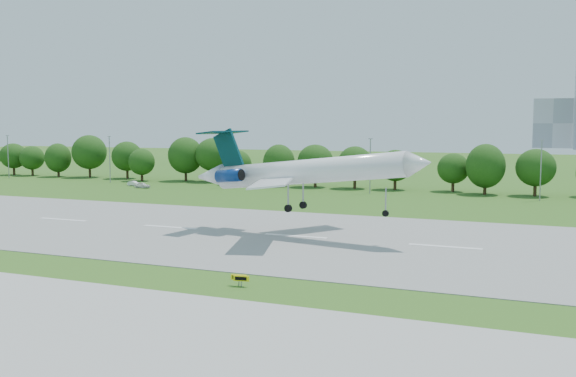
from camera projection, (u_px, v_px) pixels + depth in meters
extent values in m
plane|color=#265717|center=(48.00, 261.00, 71.81)|extent=(600.00, 600.00, 0.00)
cube|color=gray|center=(170.00, 227.00, 94.81)|extent=(400.00, 45.00, 0.08)
cylinder|color=#382314|center=(10.00, 169.00, 194.14)|extent=(0.70, 0.70, 3.60)
sphere|color=#13380E|center=(9.00, 154.00, 193.70)|extent=(8.40, 8.40, 8.40)
cylinder|color=#382314|center=(118.00, 173.00, 179.00)|extent=(0.70, 0.70, 3.60)
sphere|color=#13380E|center=(118.00, 157.00, 178.56)|extent=(8.40, 8.40, 8.40)
cylinder|color=#382314|center=(247.00, 177.00, 163.86)|extent=(0.70, 0.70, 3.60)
sphere|color=#13380E|center=(247.00, 160.00, 163.43)|extent=(8.40, 8.40, 8.40)
cylinder|color=#382314|center=(402.00, 183.00, 148.73)|extent=(0.70, 0.70, 3.60)
sphere|color=#13380E|center=(402.00, 164.00, 148.29)|extent=(8.40, 8.40, 8.40)
cylinder|color=gray|center=(8.00, 157.00, 180.73)|extent=(0.24, 0.24, 12.00)
cube|color=gray|center=(7.00, 136.00, 180.13)|extent=(0.90, 0.25, 0.18)
cylinder|color=gray|center=(110.00, 160.00, 167.49)|extent=(0.24, 0.24, 12.00)
cube|color=gray|center=(109.00, 137.00, 166.88)|extent=(0.90, 0.25, 0.18)
cylinder|color=gray|center=(229.00, 163.00, 154.24)|extent=(0.24, 0.24, 12.00)
cube|color=gray|center=(229.00, 138.00, 153.64)|extent=(0.90, 0.25, 0.18)
cylinder|color=gray|center=(370.00, 167.00, 141.00)|extent=(0.24, 0.24, 12.00)
cube|color=gray|center=(370.00, 139.00, 140.39)|extent=(0.90, 0.25, 0.18)
cylinder|color=gray|center=(541.00, 171.00, 127.75)|extent=(0.24, 0.24, 12.00)
cube|color=gray|center=(542.00, 140.00, 127.15)|extent=(0.90, 0.25, 0.18)
cube|color=#B2B2B7|center=(553.00, 123.00, 423.25)|extent=(24.00, 24.00, 32.00)
cylinder|color=white|center=(308.00, 171.00, 85.69)|extent=(28.24, 7.17, 6.08)
cone|color=white|center=(419.00, 163.00, 77.76)|extent=(3.71, 3.68, 3.54)
cone|color=white|center=(211.00, 176.00, 93.97)|extent=(5.18, 3.89, 3.69)
cube|color=white|center=(272.00, 183.00, 81.07)|extent=(7.96, 12.91, 0.70)
cube|color=white|center=(319.00, 176.00, 92.22)|extent=(10.49, 12.66, 0.70)
cube|color=#042F33|center=(229.00, 151.00, 92.00)|extent=(5.16, 1.18, 6.38)
cube|color=#042F33|center=(223.00, 132.00, 92.21)|extent=(4.19, 9.16, 0.51)
cylinder|color=navy|center=(229.00, 176.00, 89.33)|extent=(4.27, 2.32, 2.15)
cylinder|color=navy|center=(249.00, 173.00, 93.47)|extent=(4.27, 2.32, 2.15)
cylinder|color=gray|center=(386.00, 201.00, 80.39)|extent=(0.19, 0.19, 3.25)
cylinder|color=black|center=(386.00, 213.00, 80.55)|extent=(0.87, 0.39, 0.84)
cylinder|color=gray|center=(288.00, 196.00, 85.20)|extent=(0.22, 0.22, 3.25)
cylinder|color=black|center=(288.00, 208.00, 85.36)|extent=(1.07, 0.56, 1.02)
cylinder|color=gray|center=(303.00, 193.00, 88.71)|extent=(0.22, 0.22, 3.25)
cylinder|color=black|center=(303.00, 205.00, 88.87)|extent=(1.07, 0.56, 1.02)
cube|color=gray|center=(239.00, 282.00, 60.54)|extent=(0.11, 0.11, 0.68)
cube|color=yellow|center=(239.00, 277.00, 60.50)|extent=(1.56, 0.35, 0.53)
cube|color=black|center=(238.00, 278.00, 60.39)|extent=(1.16, 0.15, 0.34)
cube|color=gray|center=(241.00, 283.00, 60.20)|extent=(0.11, 0.11, 0.67)
cube|color=yellow|center=(241.00, 278.00, 60.15)|extent=(1.53, 0.40, 0.52)
cube|color=black|center=(241.00, 279.00, 60.05)|extent=(1.13, 0.19, 0.33)
imported|color=silver|center=(134.00, 183.00, 159.49)|extent=(3.74, 1.80, 1.18)
imported|color=silver|center=(142.00, 185.00, 153.97)|extent=(3.97, 1.65, 1.34)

